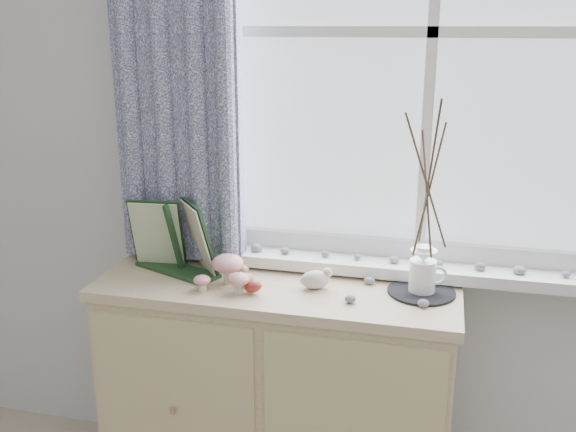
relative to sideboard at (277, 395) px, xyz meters
The scene contains 8 objects.
sideboard is the anchor object (origin of this frame).
botanical_book 0.66m from the sideboard, behind, with size 0.38×0.13×0.26m, color #1B391D, non-canonical shape.
toadstool_cluster 0.51m from the sideboard, 157.64° to the right, with size 0.18×0.16×0.10m.
wooden_eggs 0.46m from the sideboard, 157.86° to the right, with size 0.13×0.17×0.06m.
songbird_figurine 0.48m from the sideboard, ahead, with size 0.13×0.06×0.07m, color beige, non-canonical shape.
crocheted_doily 0.64m from the sideboard, ahead, with size 0.22×0.22×0.01m, color black.
twig_pitcher 0.92m from the sideboard, ahead, with size 0.28×0.28×0.64m.
sideboard_pebbles 0.56m from the sideboard, ahead, with size 0.25×0.19×0.02m.
Camera 1 is at (0.36, -0.15, 1.68)m, focal length 40.00 mm.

